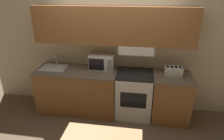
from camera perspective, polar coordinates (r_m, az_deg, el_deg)
name	(u,v)px	position (r m, az deg, el deg)	size (l,w,h in m)	color
ground_plane	(114,103)	(4.48, 0.51, -9.43)	(16.00, 16.00, 0.00)	brown
wall_back	(114,37)	(3.83, 0.61, 9.31)	(5.34, 0.38, 2.55)	beige
lower_counter_main	(78,90)	(4.12, -9.73, -5.69)	(1.58, 0.68, 0.89)	brown
lower_counter_right_stub	(170,97)	(3.97, 16.34, -7.46)	(0.70, 0.68, 0.89)	brown
stove_range	(134,94)	(3.94, 6.30, -6.86)	(0.67, 0.64, 0.89)	silver
microwave	(102,62)	(3.89, -2.90, 2.39)	(0.47, 0.33, 0.29)	silver
toaster	(173,71)	(3.74, 17.14, -0.36)	(0.32, 0.17, 0.18)	silver
sink_basin	(54,68)	(4.09, -16.34, 0.60)	(0.50, 0.41, 0.23)	#B7BABF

